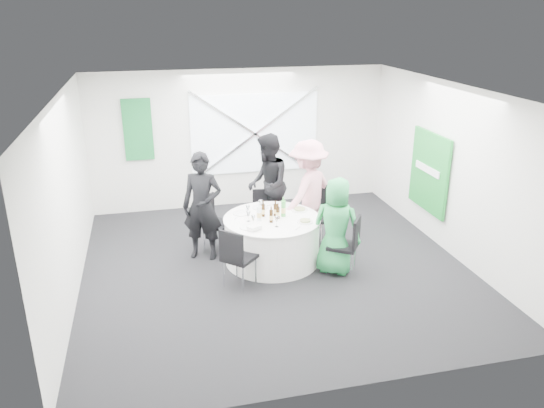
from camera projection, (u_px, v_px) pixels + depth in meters
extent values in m
plane|color=black|center=(275.00, 266.00, 8.55)|extent=(6.00, 6.00, 0.00)
plane|color=white|center=(275.00, 91.00, 7.56)|extent=(6.00, 6.00, 0.00)
plane|color=silver|center=(240.00, 139.00, 10.78)|extent=(6.00, 0.00, 6.00)
plane|color=silver|center=(346.00, 276.00, 5.32)|extent=(6.00, 0.00, 6.00)
plane|color=silver|center=(67.00, 200.00, 7.40)|extent=(0.00, 6.00, 6.00)
plane|color=silver|center=(452.00, 170.00, 8.71)|extent=(0.00, 6.00, 6.00)
cube|color=white|center=(255.00, 133.00, 10.78)|extent=(2.60, 0.03, 1.60)
cube|color=silver|center=(255.00, 134.00, 10.74)|extent=(2.63, 0.05, 1.84)
cube|color=silver|center=(255.00, 134.00, 10.74)|extent=(2.63, 0.05, 1.84)
cube|color=#156B37|center=(138.00, 130.00, 10.20)|extent=(0.55, 0.04, 1.20)
cube|color=#18842C|center=(429.00, 172.00, 9.31)|extent=(0.05, 1.20, 1.40)
cylinder|color=white|center=(272.00, 240.00, 8.60)|extent=(1.52, 1.52, 0.74)
cylinder|color=white|center=(272.00, 219.00, 8.46)|extent=(1.56, 1.56, 0.02)
cube|color=black|center=(264.00, 215.00, 9.56)|extent=(0.41, 0.41, 0.04)
cube|color=black|center=(262.00, 200.00, 9.65)|extent=(0.36, 0.07, 0.40)
cylinder|color=silver|center=(271.00, 222.00, 9.79)|extent=(0.02, 0.02, 0.39)
cylinder|color=silver|center=(255.00, 223.00, 9.75)|extent=(0.02, 0.02, 0.39)
cylinder|color=silver|center=(273.00, 228.00, 9.51)|extent=(0.02, 0.02, 0.39)
cylinder|color=silver|center=(256.00, 229.00, 9.47)|extent=(0.02, 0.02, 0.39)
cube|color=black|center=(218.00, 224.00, 9.01)|extent=(0.60, 0.60, 0.05)
cube|color=black|center=(207.00, 208.00, 9.01)|extent=(0.30, 0.34, 0.46)
cylinder|color=silver|center=(215.00, 231.00, 9.31)|extent=(0.02, 0.02, 0.44)
cylinder|color=silver|center=(204.00, 239.00, 9.02)|extent=(0.02, 0.02, 0.44)
cylinder|color=silver|center=(232.00, 235.00, 9.16)|extent=(0.02, 0.02, 0.44)
cylinder|color=silver|center=(221.00, 243.00, 8.87)|extent=(0.02, 0.02, 0.44)
cube|color=black|center=(322.00, 216.00, 9.27)|extent=(0.61, 0.61, 0.05)
cube|color=black|center=(331.00, 199.00, 9.31)|extent=(0.24, 0.40, 0.48)
cylinder|color=silver|center=(336.00, 230.00, 9.34)|extent=(0.02, 0.02, 0.46)
cylinder|color=silver|center=(321.00, 224.00, 9.60)|extent=(0.02, 0.02, 0.46)
cylinder|color=silver|center=(322.00, 235.00, 9.12)|extent=(0.02, 0.02, 0.46)
cylinder|color=silver|center=(307.00, 229.00, 9.38)|extent=(0.02, 0.02, 0.46)
cube|color=black|center=(343.00, 246.00, 8.19)|extent=(0.59, 0.59, 0.05)
cube|color=black|center=(357.00, 233.00, 8.03)|extent=(0.26, 0.36, 0.46)
cylinder|color=silver|center=(350.00, 266.00, 8.06)|extent=(0.02, 0.02, 0.44)
cylinder|color=silver|center=(355.00, 257.00, 8.37)|extent=(0.02, 0.02, 0.44)
cylinder|color=silver|center=(328.00, 263.00, 8.18)|extent=(0.02, 0.02, 0.44)
cylinder|color=silver|center=(334.00, 254.00, 8.48)|extent=(0.02, 0.02, 0.44)
cube|color=black|center=(240.00, 258.00, 7.81)|extent=(0.60, 0.60, 0.05)
cube|color=black|center=(231.00, 247.00, 7.56)|extent=(0.32, 0.31, 0.46)
cylinder|color=silver|center=(224.00, 274.00, 7.84)|extent=(0.02, 0.02, 0.44)
cylinder|color=silver|center=(243.00, 280.00, 7.67)|extent=(0.02, 0.02, 0.44)
cylinder|color=silver|center=(237.00, 265.00, 8.11)|extent=(0.02, 0.02, 0.44)
cylinder|color=silver|center=(256.00, 270.00, 7.95)|extent=(0.02, 0.02, 0.44)
imported|color=black|center=(202.00, 206.00, 8.57)|extent=(0.77, 0.64, 1.79)
imported|color=black|center=(268.00, 185.00, 9.52)|extent=(0.64, 0.97, 1.84)
imported|color=pink|center=(308.00, 192.00, 9.15)|extent=(1.27, 1.17, 1.84)
imported|color=green|center=(336.00, 226.00, 8.11)|extent=(0.90, 0.83, 1.54)
cylinder|color=white|center=(260.00, 207.00, 8.88)|extent=(0.27, 0.27, 0.01)
cylinder|color=white|center=(241.00, 213.00, 8.65)|extent=(0.28, 0.28, 0.01)
cylinder|color=white|center=(300.00, 210.00, 8.77)|extent=(0.27, 0.27, 0.01)
cylinder|color=#7C9851|center=(300.00, 209.00, 8.77)|extent=(0.18, 0.18, 0.02)
cylinder|color=white|center=(305.00, 222.00, 8.30)|extent=(0.25, 0.25, 0.01)
cylinder|color=#7C9851|center=(305.00, 221.00, 8.29)|extent=(0.16, 0.16, 0.02)
cylinder|color=white|center=(248.00, 227.00, 8.10)|extent=(0.26, 0.26, 0.01)
cube|color=white|center=(254.00, 227.00, 8.00)|extent=(0.24, 0.21, 0.06)
cylinder|color=#351E09|center=(263.00, 210.00, 8.49)|extent=(0.06, 0.06, 0.21)
cylinder|color=#351E09|center=(263.00, 202.00, 8.45)|extent=(0.02, 0.02, 0.06)
cylinder|color=#E1C677|center=(263.00, 212.00, 8.50)|extent=(0.06, 0.06, 0.07)
cylinder|color=#351E09|center=(275.00, 210.00, 8.52)|extent=(0.06, 0.06, 0.20)
cylinder|color=#351E09|center=(275.00, 202.00, 8.47)|extent=(0.02, 0.02, 0.06)
cylinder|color=#E1C677|center=(275.00, 211.00, 8.52)|extent=(0.06, 0.06, 0.07)
cylinder|color=#351E09|center=(278.00, 213.00, 8.41)|extent=(0.06, 0.06, 0.19)
cylinder|color=#351E09|center=(278.00, 205.00, 8.37)|extent=(0.02, 0.02, 0.06)
cylinder|color=#E1C677|center=(278.00, 214.00, 8.42)|extent=(0.06, 0.06, 0.07)
cylinder|color=#351E09|center=(271.00, 216.00, 8.26)|extent=(0.06, 0.06, 0.20)
cylinder|color=#351E09|center=(271.00, 208.00, 8.21)|extent=(0.02, 0.02, 0.06)
cylinder|color=#E1C677|center=(271.00, 217.00, 8.27)|extent=(0.06, 0.06, 0.07)
cylinder|color=green|center=(283.00, 209.00, 8.48)|extent=(0.08, 0.08, 0.26)
cylinder|color=green|center=(284.00, 199.00, 8.43)|extent=(0.03, 0.03, 0.06)
cylinder|color=#E1C677|center=(283.00, 210.00, 8.49)|extent=(0.08, 0.08, 0.09)
cylinder|color=white|center=(259.00, 213.00, 8.33)|extent=(0.08, 0.08, 0.23)
cylinder|color=white|center=(259.00, 205.00, 8.28)|extent=(0.03, 0.03, 0.06)
cylinder|color=#E1C677|center=(259.00, 215.00, 8.34)|extent=(0.08, 0.08, 0.08)
cylinder|color=white|center=(248.00, 215.00, 8.56)|extent=(0.06, 0.06, 0.00)
cylinder|color=white|center=(248.00, 212.00, 8.54)|extent=(0.01, 0.01, 0.10)
cone|color=white|center=(248.00, 208.00, 8.52)|extent=(0.07, 0.07, 0.08)
cylinder|color=white|center=(249.00, 221.00, 8.33)|extent=(0.06, 0.06, 0.00)
cylinder|color=white|center=(248.00, 218.00, 8.31)|extent=(0.01, 0.01, 0.10)
cone|color=white|center=(248.00, 214.00, 8.29)|extent=(0.07, 0.07, 0.08)
cylinder|color=white|center=(261.00, 210.00, 8.79)|extent=(0.06, 0.06, 0.00)
cylinder|color=white|center=(260.00, 207.00, 8.77)|extent=(0.01, 0.01, 0.10)
cone|color=white|center=(260.00, 203.00, 8.75)|extent=(0.07, 0.07, 0.08)
cylinder|color=white|center=(253.00, 226.00, 8.17)|extent=(0.06, 0.06, 0.00)
cylinder|color=white|center=(253.00, 222.00, 8.15)|extent=(0.01, 0.01, 0.10)
cone|color=white|center=(253.00, 218.00, 8.12)|extent=(0.07, 0.07, 0.08)
cylinder|color=white|center=(277.00, 227.00, 8.13)|extent=(0.06, 0.06, 0.00)
cylinder|color=white|center=(277.00, 223.00, 8.11)|extent=(0.01, 0.01, 0.10)
cone|color=white|center=(277.00, 219.00, 8.08)|extent=(0.07, 0.07, 0.08)
cube|color=silver|center=(245.00, 210.00, 8.80)|extent=(0.10, 0.13, 0.01)
cube|color=silver|center=(236.00, 218.00, 8.45)|extent=(0.09, 0.14, 0.01)
cube|color=silver|center=(271.00, 205.00, 9.00)|extent=(0.15, 0.03, 0.01)
cube|color=silver|center=(256.00, 206.00, 8.94)|extent=(0.15, 0.02, 0.01)
cube|color=silver|center=(302.00, 211.00, 8.73)|extent=(0.10, 0.13, 0.01)
cube|color=silver|center=(290.00, 207.00, 8.91)|extent=(0.08, 0.14, 0.01)
cube|color=silver|center=(298.00, 228.00, 8.06)|extent=(0.11, 0.12, 0.01)
cube|color=silver|center=(308.00, 220.00, 8.39)|extent=(0.10, 0.13, 0.01)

